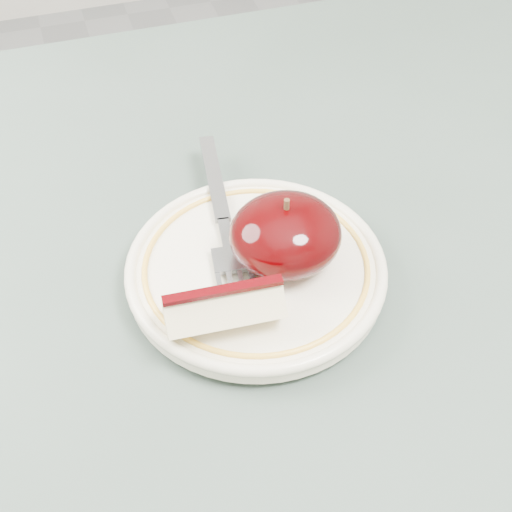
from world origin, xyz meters
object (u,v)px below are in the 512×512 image
object	(u,v)px
table	(292,405)
apple_half	(285,234)
plate	(256,269)
fork	(223,222)

from	to	relation	value
table	apple_half	world-z (taller)	apple_half
apple_half	table	bearing A→B (deg)	-100.28
table	plate	distance (m)	0.12
plate	fork	world-z (taller)	fork
apple_half	fork	xyz separation A→B (m)	(-0.03, 0.05, -0.02)
apple_half	fork	distance (m)	0.06
table	apple_half	size ratio (longest dim) A/B	11.14
table	plate	size ratio (longest dim) A/B	4.71
table	fork	distance (m)	0.15
table	plate	xyz separation A→B (m)	(-0.01, 0.06, 0.10)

